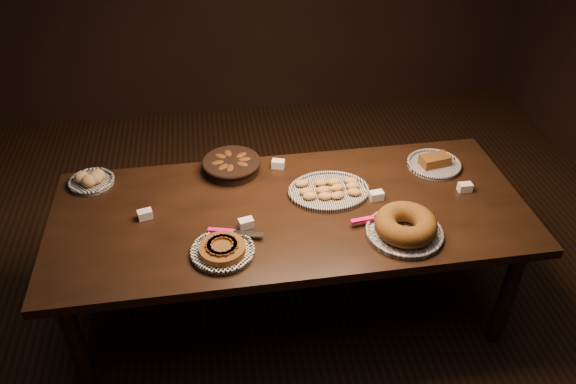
{
  "coord_description": "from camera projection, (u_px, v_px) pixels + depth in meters",
  "views": [
    {
      "loc": [
        -0.36,
        -2.19,
        2.52
      ],
      "look_at": [
        -0.01,
        0.05,
        0.82
      ],
      "focal_mm": 35.0,
      "sensor_mm": 36.0,
      "label": 1
    }
  ],
  "objects": [
    {
      "name": "croissant_basket",
      "position": [
        231.0,
        164.0,
        3.08
      ],
      "size": [
        0.39,
        0.39,
        0.08
      ],
      "rotation": [
        0.0,
        0.0,
        -0.42
      ],
      "color": "black",
      "rests_on": "buffet_table"
    },
    {
      "name": "tent_cards",
      "position": [
        304.0,
        196.0,
        2.89
      ],
      "size": [
        1.73,
        0.55,
        0.04
      ],
      "color": "white",
      "rests_on": "buffet_table"
    },
    {
      "name": "ground",
      "position": [
        290.0,
        309.0,
        3.29
      ],
      "size": [
        5.0,
        5.0,
        0.0
      ],
      "primitive_type": "plane",
      "color": "black",
      "rests_on": "ground"
    },
    {
      "name": "madeleine_platter",
      "position": [
        329.0,
        190.0,
        2.93
      ],
      "size": [
        0.42,
        0.34,
        0.05
      ],
      "rotation": [
        0.0,
        0.0,
        0.01
      ],
      "color": "black",
      "rests_on": "buffet_table"
    },
    {
      "name": "bread_roll_plate",
      "position": [
        91.0,
        180.0,
        2.99
      ],
      "size": [
        0.24,
        0.24,
        0.08
      ],
      "rotation": [
        0.0,
        0.0,
        0.27
      ],
      "color": "white",
      "rests_on": "buffet_table"
    },
    {
      "name": "apple_tart_plate",
      "position": [
        223.0,
        250.0,
        2.56
      ],
      "size": [
        0.35,
        0.3,
        0.06
      ],
      "rotation": [
        0.0,
        0.0,
        0.13
      ],
      "color": "white",
      "rests_on": "buffet_table"
    },
    {
      "name": "loaf_plate",
      "position": [
        434.0,
        163.0,
        3.13
      ],
      "size": [
        0.3,
        0.3,
        0.07
      ],
      "rotation": [
        0.0,
        0.0,
        0.17
      ],
      "color": "black",
      "rests_on": "buffet_table"
    },
    {
      "name": "bundt_cake_plate",
      "position": [
        405.0,
        227.0,
        2.65
      ],
      "size": [
        0.43,
        0.38,
        0.11
      ],
      "rotation": [
        0.0,
        0.0,
        0.33
      ],
      "color": "black",
      "rests_on": "buffet_table"
    },
    {
      "name": "buffet_table",
      "position": [
        291.0,
        220.0,
        2.88
      ],
      "size": [
        2.4,
        1.0,
        0.75
      ],
      "color": "black",
      "rests_on": "ground"
    }
  ]
}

